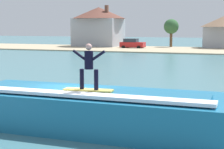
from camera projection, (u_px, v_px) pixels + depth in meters
ground_plane at (73, 123)px, 15.39m from camera, size 260.00×260.00×0.00m
wave_crest at (92, 109)px, 14.50m from camera, size 10.58×3.73×1.58m
surfboard at (88, 90)px, 13.82m from camera, size 1.88×0.63×0.06m
surfer at (89, 64)px, 13.60m from camera, size 1.29×0.32×1.69m
shoreline_bank at (207, 50)px, 61.72m from camera, size 120.00×17.11×0.18m
car_near_shore at (132, 44)px, 67.63m from camera, size 4.41×2.32×1.86m
house_with_chimney at (99, 25)px, 73.89m from camera, size 10.69×10.69×8.10m
house_small_cottage at (224, 30)px, 67.55m from camera, size 8.57×8.57×5.93m
tree_tall_bare at (171, 27)px, 70.57m from camera, size 2.80×2.80×5.45m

